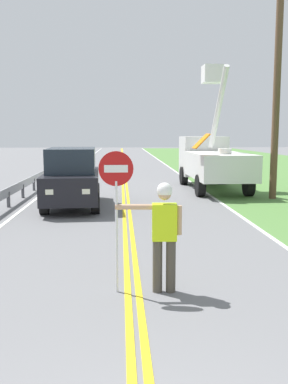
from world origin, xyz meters
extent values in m
cube|color=yellow|center=(-0.09, 20.00, 0.01)|extent=(0.11, 110.00, 0.01)
cube|color=yellow|center=(0.09, 20.00, 0.01)|extent=(0.11, 110.00, 0.01)
cube|color=silver|center=(3.60, 20.00, 0.01)|extent=(0.12, 110.00, 0.01)
cube|color=silver|center=(-3.60, 20.00, 0.01)|extent=(0.12, 110.00, 0.01)
cylinder|color=#474238|center=(0.62, 4.79, 0.44)|extent=(0.16, 0.16, 0.88)
cylinder|color=#474238|center=(0.40, 4.80, 0.44)|extent=(0.16, 0.16, 0.88)
cube|color=#C6EA19|center=(0.51, 4.79, 1.18)|extent=(0.41, 0.26, 0.60)
cylinder|color=tan|center=(0.01, 4.82, 1.43)|extent=(0.60, 0.12, 0.09)
cylinder|color=tan|center=(0.75, 4.78, 1.21)|extent=(0.09, 0.09, 0.48)
sphere|color=tan|center=(0.51, 4.79, 1.65)|extent=(0.22, 0.22, 0.22)
sphere|color=white|center=(0.51, 4.79, 1.70)|extent=(0.25, 0.25, 0.25)
cylinder|color=silver|center=(-0.27, 4.83, 0.92)|extent=(0.04, 0.04, 1.85)
cylinder|color=#B71414|center=(-0.27, 4.83, 2.05)|extent=(0.56, 0.03, 0.56)
cube|color=white|center=(-0.27, 4.82, 2.05)|extent=(0.38, 0.01, 0.12)
cube|color=silver|center=(4.13, 16.68, 1.21)|extent=(2.37, 4.64, 1.10)
cube|color=silver|center=(4.07, 20.13, 1.46)|extent=(2.23, 2.14, 2.00)
cube|color=#1E2833|center=(4.05, 21.16, 1.76)|extent=(1.98, 0.09, 0.90)
cylinder|color=silver|center=(4.14, 15.76, 1.88)|extent=(0.56, 0.56, 0.24)
cylinder|color=silver|center=(4.12, 17.04, 3.68)|extent=(0.28, 2.75, 3.48)
cube|color=white|center=(4.10, 18.31, 5.35)|extent=(0.91, 0.91, 0.80)
cube|color=orange|center=(2.97, 14.86, 2.31)|extent=(0.61, 0.81, 0.59)
cylinder|color=black|center=(3.04, 19.91, 0.46)|extent=(0.33, 0.93, 0.92)
cylinder|color=black|center=(5.10, 19.95, 0.46)|extent=(0.33, 0.93, 0.92)
cylinder|color=black|center=(3.11, 15.63, 0.46)|extent=(0.33, 0.93, 0.92)
cylinder|color=black|center=(5.17, 15.66, 0.46)|extent=(0.33, 0.93, 0.92)
cube|color=black|center=(-1.92, 13.33, 0.80)|extent=(2.06, 4.68, 0.92)
cube|color=#1E2833|center=(-1.92, 13.33, 1.68)|extent=(1.76, 2.93, 0.84)
cube|color=#EAEACC|center=(-1.26, 11.08, 0.85)|extent=(0.24, 0.07, 0.16)
cube|color=#EAEACC|center=(-2.36, 11.03, 0.85)|extent=(0.24, 0.07, 0.16)
cylinder|color=black|center=(-1.03, 11.95, 0.34)|extent=(0.31, 0.69, 0.68)
cylinder|color=black|center=(-2.67, 11.87, 0.34)|extent=(0.31, 0.69, 0.68)
cylinder|color=black|center=(-1.17, 14.79, 0.34)|extent=(0.31, 0.69, 0.68)
cylinder|color=black|center=(-2.81, 14.71, 0.34)|extent=(0.31, 0.69, 0.68)
cylinder|color=brown|center=(5.93, 14.88, 4.49)|extent=(0.28, 0.28, 8.98)
cube|color=#9EA0A3|center=(-4.20, 16.79, 0.55)|extent=(0.06, 32.00, 0.32)
cube|color=#4C4C51|center=(-4.20, 13.36, 0.28)|extent=(0.10, 0.10, 0.55)
cube|color=#4C4C51|center=(-4.20, 15.65, 0.28)|extent=(0.10, 0.10, 0.55)
cube|color=#4C4C51|center=(-4.20, 17.94, 0.28)|extent=(0.10, 0.10, 0.55)
cube|color=#4C4C51|center=(-4.20, 20.22, 0.28)|extent=(0.10, 0.10, 0.55)
cube|color=#4C4C51|center=(-4.20, 22.51, 0.28)|extent=(0.10, 0.10, 0.55)
cube|color=#4C4C51|center=(-4.20, 24.79, 0.28)|extent=(0.10, 0.10, 0.55)
cube|color=#4C4C51|center=(-4.20, 27.08, 0.28)|extent=(0.10, 0.10, 0.55)
cube|color=#4C4C51|center=(-4.20, 29.36, 0.28)|extent=(0.10, 0.10, 0.55)
cube|color=#4C4C51|center=(-4.20, 31.65, 0.28)|extent=(0.10, 0.10, 0.55)
camera|label=1|loc=(-0.19, -2.06, 2.61)|focal=40.39mm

